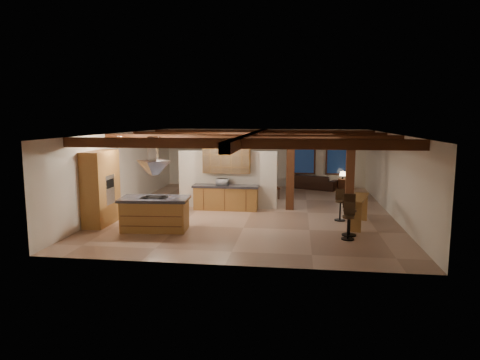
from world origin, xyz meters
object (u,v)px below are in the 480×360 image
at_px(dining_table, 253,190).
at_px(bar_counter, 358,206).
at_px(sofa, 313,182).
at_px(kitchen_island, 155,213).

distance_m(dining_table, bar_counter, 6.10).
distance_m(dining_table, sofa, 3.74).
height_order(dining_table, sofa, sofa).
bearing_deg(sofa, kitchen_island, 83.01).
relative_size(dining_table, bar_counter, 0.90).
bearing_deg(dining_table, sofa, 25.46).
bearing_deg(dining_table, kitchen_island, -129.23).
height_order(kitchen_island, dining_table, kitchen_island).
height_order(sofa, bar_counter, bar_counter).
xyz_separation_m(dining_table, bar_counter, (3.90, -4.69, 0.35)).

